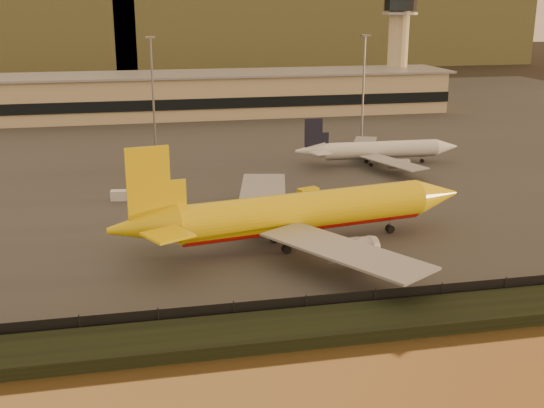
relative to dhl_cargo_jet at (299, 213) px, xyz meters
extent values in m
plane|color=black|center=(-6.60, -8.75, -4.90)|extent=(900.00, 900.00, 0.00)
cube|color=black|center=(-6.60, -25.75, -4.20)|extent=(320.00, 7.00, 1.40)
cube|color=#2D2D2D|center=(-6.60, 86.25, -4.80)|extent=(320.00, 220.00, 0.20)
cube|color=black|center=(-6.60, -21.75, -3.60)|extent=(300.00, 0.05, 2.20)
cube|color=tan|center=(-6.60, 116.25, 1.30)|extent=(160.00, 22.00, 12.00)
cube|color=black|center=(-6.60, 105.05, 0.30)|extent=(160.00, 0.60, 3.00)
cube|color=gray|center=(-6.60, 116.25, 7.60)|extent=(164.00, 24.00, 0.60)
cylinder|color=tan|center=(63.40, 122.25, 10.30)|extent=(6.40, 6.40, 30.00)
cylinder|color=black|center=(63.40, 122.25, 27.05)|extent=(10.40, 10.40, 3.50)
cylinder|color=gray|center=(63.40, 122.25, 24.50)|extent=(11.20, 11.20, 0.80)
cylinder|color=slate|center=(-16.60, 71.25, 7.80)|extent=(0.50, 0.50, 25.00)
cube|color=slate|center=(-16.60, 71.25, 20.50)|extent=(2.20, 2.20, 0.40)
cylinder|color=slate|center=(33.40, 69.25, 7.80)|extent=(0.50, 0.50, 25.00)
cube|color=slate|center=(33.40, 69.25, 20.50)|extent=(2.20, 2.20, 0.40)
cylinder|color=yellow|center=(0.95, 0.16, 0.28)|extent=(36.72, 11.19, 5.25)
cylinder|color=#AE0D09|center=(0.95, 0.16, -0.63)|extent=(35.54, 9.89, 4.10)
cone|color=yellow|center=(22.36, 3.75, 0.28)|extent=(7.84, 6.35, 5.25)
cone|color=yellow|center=(-21.46, -3.60, 0.68)|extent=(9.83, 6.68, 5.25)
cube|color=yellow|center=(-20.46, -3.43, 6.46)|extent=(5.55, 1.33, 9.19)
cube|color=yellow|center=(-20.34, 1.91, 1.07)|extent=(5.73, 5.68, 0.32)
cube|color=yellow|center=(-18.60, -8.44, 1.07)|extent=(6.78, 6.76, 0.32)
cube|color=gray|center=(-2.36, 13.79, -0.63)|extent=(11.81, 23.71, 0.32)
cylinder|color=gray|center=(0.69, 10.84, -2.08)|extent=(6.45, 3.85, 2.89)
cube|color=gray|center=(2.27, -13.80, -0.63)|extent=(17.91, 23.07, 0.32)
cylinder|color=gray|center=(4.19, -10.02, -2.08)|extent=(6.45, 3.85, 2.89)
cylinder|color=black|center=(14.64, 2.46, -4.13)|extent=(1.29, 1.10, 1.16)
cylinder|color=slate|center=(14.64, 2.46, -3.52)|extent=(0.20, 0.20, 2.36)
cylinder|color=black|center=(-2.40, -2.80, -4.13)|extent=(1.29, 1.10, 1.16)
cylinder|color=slate|center=(-2.40, -2.80, -3.52)|extent=(0.20, 0.20, 2.36)
cylinder|color=black|center=(-3.18, 1.86, -4.13)|extent=(1.29, 1.10, 1.16)
cylinder|color=slate|center=(-3.18, 1.86, -3.52)|extent=(0.20, 0.20, 2.36)
cylinder|color=silver|center=(28.96, 44.41, -1.48)|extent=(24.52, 4.15, 3.39)
cylinder|color=gray|center=(28.96, 44.41, -2.07)|extent=(23.82, 3.38, 2.65)
cone|color=silver|center=(43.54, 43.96, -1.48)|extent=(4.85, 3.54, 3.39)
cone|color=silver|center=(13.70, 44.88, -1.23)|extent=(6.21, 3.58, 3.39)
cube|color=black|center=(14.38, 44.86, 2.51)|extent=(3.74, 0.39, 5.94)
cube|color=silver|center=(15.16, 48.23, -0.97)|extent=(4.28, 4.18, 0.20)
cube|color=silver|center=(14.95, 41.45, -0.97)|extent=(4.16, 4.04, 0.20)
cube|color=gray|center=(28.57, 53.76, -2.07)|extent=(10.50, 15.89, 0.20)
cylinder|color=gray|center=(30.19, 51.41, -3.01)|extent=(4.13, 1.99, 1.87)
cube|color=gray|center=(27.99, 35.10, -2.07)|extent=(9.73, 15.97, 0.20)
cylinder|color=gray|center=(29.76, 37.34, -3.01)|extent=(4.13, 1.99, 1.87)
cylinder|color=black|center=(38.28, 44.12, -4.33)|extent=(0.76, 0.62, 0.75)
cylinder|color=slate|center=(38.28, 44.12, -3.94)|extent=(0.18, 0.18, 1.53)
cylinder|color=black|center=(26.37, 42.96, -4.33)|extent=(0.76, 0.62, 0.75)
cylinder|color=slate|center=(26.37, 42.96, -3.94)|extent=(0.18, 0.18, 1.53)
cylinder|color=black|center=(26.46, 46.01, -4.33)|extent=(0.76, 0.62, 0.75)
cylinder|color=slate|center=(26.46, 46.01, -3.94)|extent=(0.18, 0.18, 1.53)
cube|color=yellow|center=(7.62, 23.38, -3.88)|extent=(4.00, 2.78, 1.65)
cube|color=silver|center=(-24.32, 28.33, -3.85)|extent=(3.95, 2.13, 1.70)
camera|label=1|loc=(-22.42, -87.72, 28.44)|focal=45.00mm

